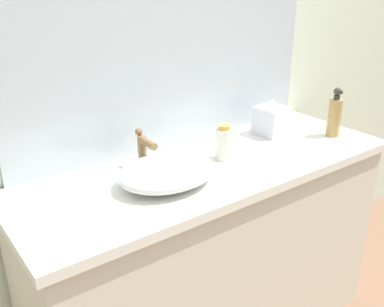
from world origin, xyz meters
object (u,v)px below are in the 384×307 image
(soap_dispenser, at_px, (335,115))
(lotion_bottle, at_px, (224,143))
(sink_basin, at_px, (167,172))
(tissue_box, at_px, (271,119))

(soap_dispenser, height_order, lotion_bottle, soap_dispenser)
(sink_basin, relative_size, lotion_bottle, 2.55)
(soap_dispenser, distance_m, tissue_box, 0.28)
(lotion_bottle, relative_size, tissue_box, 0.84)
(soap_dispenser, relative_size, lotion_bottle, 1.57)
(sink_basin, height_order, soap_dispenser, soap_dispenser)
(sink_basin, distance_m, tissue_box, 0.66)
(soap_dispenser, relative_size, tissue_box, 1.32)
(lotion_bottle, bearing_deg, tissue_box, 14.47)
(sink_basin, relative_size, soap_dispenser, 1.63)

